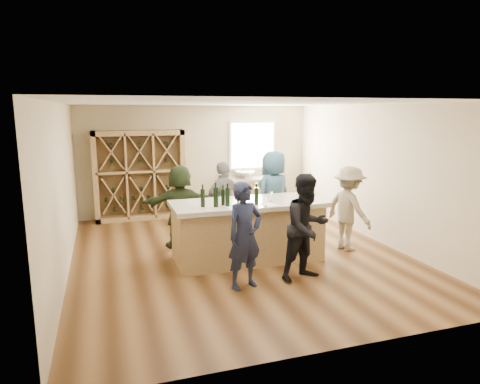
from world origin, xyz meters
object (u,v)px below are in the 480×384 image
object	(u,v)px
wine_bottle_c	(223,197)
wine_bottle_f	(256,196)
person_near_right	(307,227)
person_server	(349,209)
wine_bottle_a	(203,198)
wine_rack	(140,175)
wine_bottle_d	(228,197)
sink	(245,174)
person_far_right	(273,195)
tasting_counter_base	(248,233)
person_far_mid	(224,203)
person_near_left	(245,236)
person_far_left	(180,206)
wine_bottle_b	(216,197)
wine_bottle_e	(239,196)

from	to	relation	value
wine_bottle_c	wine_bottle_f	xyz separation A→B (m)	(0.55, -0.15, 0.02)
person_near_right	person_server	distance (m)	1.80
wine_bottle_f	wine_bottle_a	bearing A→B (deg)	172.14
wine_rack	wine_bottle_d	xyz separation A→B (m)	(1.12, -3.89, 0.14)
wine_rack	sink	world-z (taller)	wine_rack
wine_bottle_d	wine_bottle_a	bearing A→B (deg)	167.62
wine_bottle_d	person_far_right	xyz separation A→B (m)	(1.41, 1.40, -0.31)
tasting_counter_base	person_far_right	distance (m)	1.55
tasting_counter_base	person_far_right	bearing A→B (deg)	49.96
sink	person_far_mid	bearing A→B (deg)	-116.99
sink	person_near_left	world-z (taller)	person_near_left
wine_rack	person_near_left	xyz separation A→B (m)	(1.13, -4.78, -0.28)
wine_bottle_c	person_far_left	world-z (taller)	person_far_left
wine_bottle_d	person_near_right	size ratio (longest dim) A/B	0.18
sink	person_far_right	world-z (taller)	person_far_right
sink	person_far_mid	world-z (taller)	person_far_mid
wine_bottle_a	wine_bottle_c	distance (m)	0.36
sink	tasting_counter_base	bearing A→B (deg)	-107.62
wine_bottle_c	person_near_right	distance (m)	1.52
wine_bottle_c	person_near_left	size ratio (longest dim) A/B	0.16
person_far_mid	person_server	bearing A→B (deg)	130.31
wine_bottle_b	wine_bottle_e	xyz separation A→B (m)	(0.44, 0.09, -0.02)
person_server	person_far_mid	world-z (taller)	person_far_mid
wine_bottle_a	person_server	bearing A→B (deg)	2.49
person_far_left	person_server	bearing A→B (deg)	163.40
tasting_counter_base	person_near_right	distance (m)	1.33
sink	person_near_left	xyz separation A→B (m)	(-1.57, -4.71, -0.19)
wine_bottle_d	person_near_left	world-z (taller)	person_near_left
person_near_left	wine_rack	bearing A→B (deg)	86.40
tasting_counter_base	wine_bottle_f	size ratio (longest dim) A/B	8.67
wine_bottle_a	wine_rack	bearing A→B (deg)	100.60
person_near_left	person_far_right	world-z (taller)	person_far_right
person_near_left	person_near_right	distance (m)	1.05
wine_bottle_d	person_near_left	size ratio (longest dim) A/B	0.19
wine_bottle_b	wine_bottle_d	xyz separation A→B (m)	(0.20, -0.03, -0.01)
person_server	person_far_left	size ratio (longest dim) A/B	0.99
person_server	wine_bottle_e	bearing A→B (deg)	78.79
tasting_counter_base	wine_bottle_f	bearing A→B (deg)	-80.54
wine_bottle_e	person_server	distance (m)	2.28
tasting_counter_base	person_near_right	xyz separation A→B (m)	(0.60, -1.14, 0.36)
wine_bottle_d	wine_bottle_f	xyz separation A→B (m)	(0.50, -0.04, -0.01)
person_near_left	wine_bottle_a	bearing A→B (deg)	96.04
sink	person_far_right	bearing A→B (deg)	-94.05
person_near_right	person_far_left	size ratio (longest dim) A/B	1.04
person_far_right	person_server	bearing A→B (deg)	106.95
sink	person_far_mid	size ratio (longest dim) A/B	0.32
person_near_right	person_far_mid	xyz separation A→B (m)	(-0.75, 2.18, -0.01)
wine_bottle_e	person_far_right	world-z (taller)	person_far_right
wine_bottle_d	person_server	world-z (taller)	person_server
wine_bottle_c	person_near_right	size ratio (longest dim) A/B	0.16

